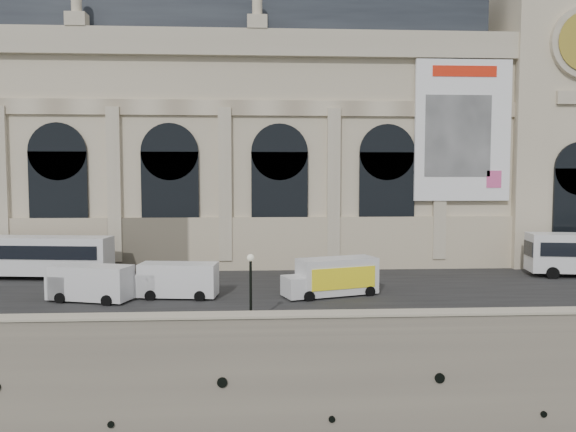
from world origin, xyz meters
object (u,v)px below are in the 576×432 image
at_px(box_truck, 332,277).
at_px(lamp_right, 251,290).
at_px(van_c, 174,280).
at_px(van_b, 87,283).
at_px(bus_left, 38,255).

height_order(box_truck, lamp_right, lamp_right).
height_order(van_c, box_truck, box_truck).
relative_size(van_b, van_c, 1.03).
xyz_separation_m(bus_left, van_c, (12.61, -8.09, -0.76)).
relative_size(bus_left, lamp_right, 2.99).
xyz_separation_m(van_b, van_c, (5.90, 0.77, -0.01)).
xyz_separation_m(van_b, lamp_right, (11.52, -6.99, 0.80)).
bearing_deg(van_c, bus_left, 147.31).
bearing_deg(van_b, van_c, 7.41).
relative_size(van_b, box_truck, 0.84).
xyz_separation_m(van_c, box_truck, (11.47, -0.02, 0.11)).
bearing_deg(lamp_right, van_b, 148.77).
relative_size(van_c, lamp_right, 1.39).
bearing_deg(van_b, bus_left, 127.13).
bearing_deg(box_truck, van_b, -177.55).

